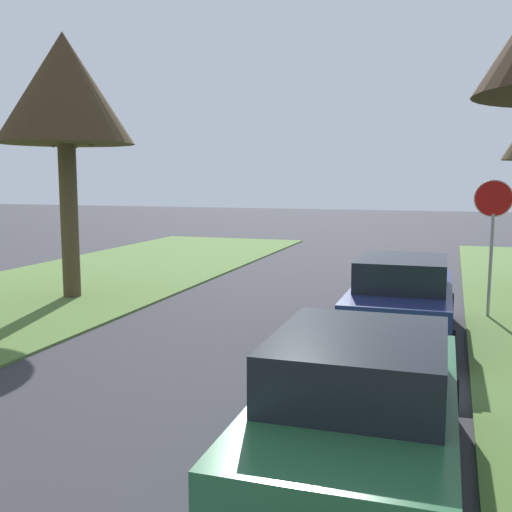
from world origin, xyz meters
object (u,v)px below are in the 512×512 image
at_px(parked_sedan_green, 360,413).
at_px(parked_sedan_navy, 402,301).
at_px(stop_sign_far, 493,218).
at_px(street_tree_left_mid_b, 64,92).

height_order(parked_sedan_green, parked_sedan_navy, same).
relative_size(stop_sign_far, parked_sedan_green, 0.67).
relative_size(stop_sign_far, parked_sedan_navy, 0.67).
xyz_separation_m(parked_sedan_green, parked_sedan_navy, (-0.06, 5.81, 0.00)).
bearing_deg(parked_sedan_navy, parked_sedan_green, -89.41).
relative_size(street_tree_left_mid_b, parked_sedan_navy, 1.48).
xyz_separation_m(stop_sign_far, parked_sedan_green, (-1.62, -8.05, -1.47)).
distance_m(stop_sign_far, street_tree_left_mid_b, 10.47).
height_order(stop_sign_far, parked_sedan_navy, stop_sign_far).
relative_size(stop_sign_far, street_tree_left_mid_b, 0.45).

